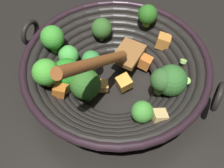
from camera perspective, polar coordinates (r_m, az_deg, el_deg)
name	(u,v)px	position (r m, az deg, el deg)	size (l,w,h in m)	color
ground_plane	(116,87)	(0.60, 0.70, -0.58)	(4.00, 4.00, 0.00)	black
wok	(115,70)	(0.56, 0.51, 2.75)	(0.36, 0.39, 0.22)	black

